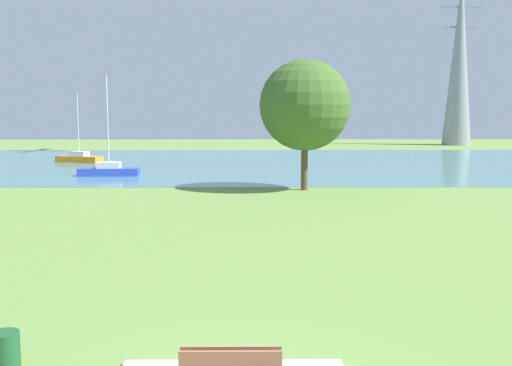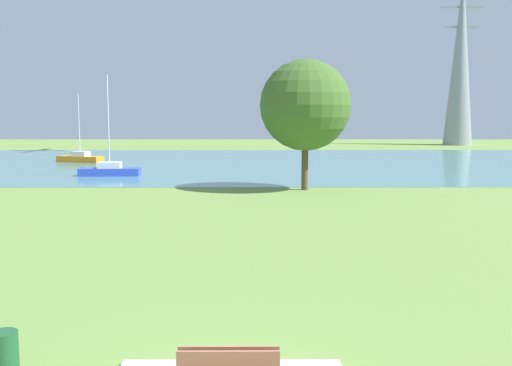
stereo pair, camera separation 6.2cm
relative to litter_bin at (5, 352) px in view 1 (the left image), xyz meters
name	(u,v)px [view 1 (the left image)]	position (x,y,z in m)	size (l,w,h in m)	color
ground_plane	(244,206)	(4.49, 20.70, -0.40)	(160.00, 160.00, 0.00)	olive
litter_bin	(5,352)	(0.00, 0.00, 0.00)	(0.56, 0.56, 0.80)	#1E512D
water_surface	(247,163)	(4.49, 48.70, -0.39)	(140.00, 40.00, 0.02)	teal
sailboat_blue	(109,170)	(-6.59, 36.26, 0.08)	(4.85, 1.66, 8.03)	blue
sailboat_orange	(79,158)	(-12.80, 49.48, 0.06)	(5.03, 2.98, 6.93)	orange
tree_east_far	(305,105)	(8.37, 27.46, 5.14)	(5.94, 5.94, 8.52)	brown
electricity_pylon	(459,60)	(37.02, 81.20, 12.78)	(6.40, 4.40, 26.33)	gray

